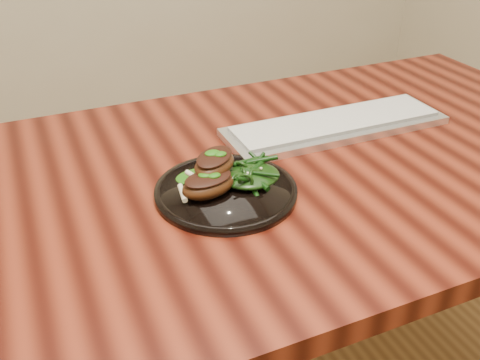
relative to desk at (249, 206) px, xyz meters
name	(u,v)px	position (x,y,z in m)	size (l,w,h in m)	color
desk	(249,206)	(0.00, 0.00, 0.00)	(1.60, 0.80, 0.75)	black
plate	(226,191)	(-0.07, -0.06, 0.09)	(0.24, 0.24, 0.01)	black
lamb_chop_front	(208,184)	(-0.11, -0.07, 0.12)	(0.10, 0.08, 0.04)	#401F0C
lamb_chop_back	(214,163)	(-0.08, -0.04, 0.14)	(0.11, 0.11, 0.04)	#401F0C
herb_smear	(199,176)	(-0.10, -0.01, 0.10)	(0.08, 0.05, 0.01)	#114707
greens_heap	(250,172)	(-0.03, -0.06, 0.11)	(0.10, 0.10, 0.04)	black
keyboard	(336,125)	(0.24, 0.08, 0.09)	(0.48, 0.15, 0.02)	silver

